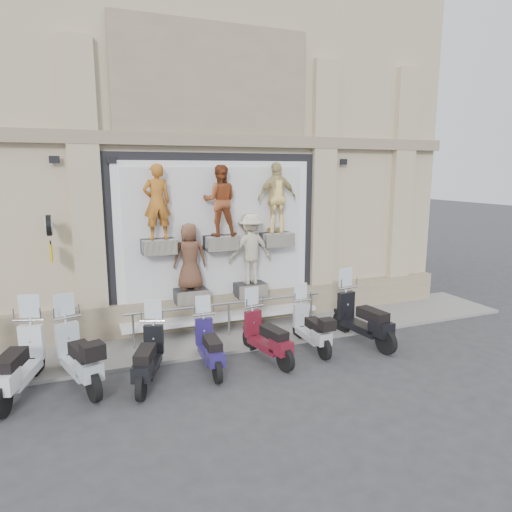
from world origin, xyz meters
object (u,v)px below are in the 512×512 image
object	(u,v)px
scooter_d	(148,346)
guard_rail	(229,320)
scooter_c	(78,344)
scooter_f	(267,327)
scooter_e	(209,336)
scooter_h	(364,309)
scooter_g	(311,319)
scooter_b	(18,351)
clock_sign_bracket	(50,232)

from	to	relation	value
scooter_d	guard_rail	bearing A→B (deg)	58.38
scooter_c	scooter_f	xyz separation A→B (m)	(3.84, -0.22, -0.09)
scooter_e	scooter_h	size ratio (longest dim) A/B	0.84
scooter_f	scooter_d	bearing A→B (deg)	172.05
scooter_e	scooter_g	distance (m)	2.51
scooter_b	scooter_e	xyz separation A→B (m)	(3.57, -0.23, -0.15)
scooter_d	scooter_h	xyz separation A→B (m)	(5.13, 0.23, 0.10)
scooter_e	scooter_g	xyz separation A→B (m)	(2.50, 0.20, -0.00)
scooter_c	scooter_e	size ratio (longest dim) A/B	1.17
scooter_c	scooter_f	distance (m)	3.85
scooter_c	guard_rail	bearing A→B (deg)	4.19
scooter_g	scooter_b	bearing A→B (deg)	-179.22
clock_sign_bracket	scooter_f	distance (m)	5.14
clock_sign_bracket	scooter_f	size ratio (longest dim) A/B	0.55
scooter_b	scooter_d	size ratio (longest dim) A/B	1.14
scooter_b	scooter_g	bearing A→B (deg)	15.85
scooter_d	scooter_h	size ratio (longest dim) A/B	0.88
scooter_d	scooter_e	xyz separation A→B (m)	(1.28, 0.16, -0.04)
scooter_c	scooter_g	xyz separation A→B (m)	(5.05, -0.01, -0.13)
scooter_d	scooter_g	xyz separation A→B (m)	(3.79, 0.36, -0.04)
scooter_d	scooter_f	bearing A→B (deg)	23.96
scooter_f	scooter_b	bearing A→B (deg)	165.85
clock_sign_bracket	scooter_h	world-z (taller)	clock_sign_bracket
clock_sign_bracket	scooter_c	distance (m)	2.70
scooter_f	scooter_h	size ratio (longest dim) A/B	0.88
scooter_b	scooter_c	world-z (taller)	scooter_b
guard_rail	scooter_b	distance (m)	4.72
clock_sign_bracket	scooter_e	distance (m)	4.15
scooter_b	scooter_f	xyz separation A→B (m)	(4.86, -0.24, -0.11)
scooter_f	scooter_g	distance (m)	1.23
clock_sign_bracket	scooter_f	world-z (taller)	clock_sign_bracket
scooter_b	scooter_c	distance (m)	1.02
guard_rail	scooter_d	xyz separation A→B (m)	(-2.23, -1.73, 0.30)
guard_rail	scooter_c	distance (m)	3.77
scooter_c	scooter_h	size ratio (longest dim) A/B	0.99
scooter_d	scooter_f	world-z (taller)	scooter_d
scooter_g	scooter_h	size ratio (longest dim) A/B	0.84
scooter_g	scooter_h	xyz separation A→B (m)	(1.34, -0.13, 0.14)
scooter_b	scooter_h	size ratio (longest dim) A/B	1.01
scooter_e	scooter_g	bearing A→B (deg)	7.71
scooter_b	scooter_g	distance (m)	6.07
scooter_h	scooter_f	bearing A→B (deg)	174.35
guard_rail	scooter_d	size ratio (longest dim) A/B	2.69
scooter_b	scooter_g	xyz separation A→B (m)	(6.07, -0.03, -0.15)
guard_rail	scooter_g	distance (m)	2.09
scooter_f	guard_rail	bearing A→B (deg)	91.20
guard_rail	scooter_g	xyz separation A→B (m)	(1.56, -1.37, 0.26)
guard_rail	scooter_e	xyz separation A→B (m)	(-0.94, -1.57, 0.26)
scooter_e	guard_rail	bearing A→B (deg)	62.09
clock_sign_bracket	scooter_e	bearing A→B (deg)	-34.61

